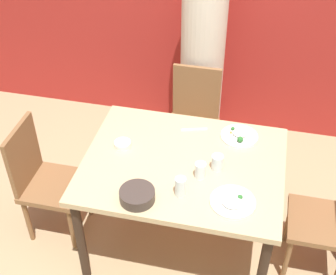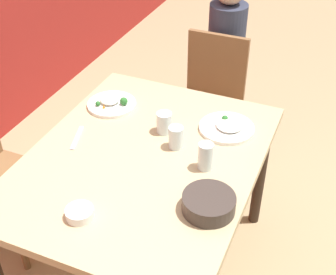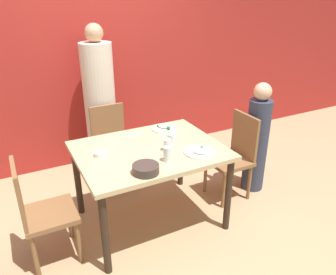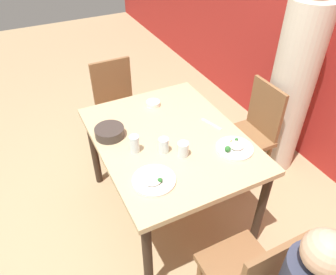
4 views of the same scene
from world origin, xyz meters
name	(u,v)px [view 1 (image 1 of 4)]	position (x,y,z in m)	size (l,w,h in m)	color
ground_plane	(181,240)	(0.00, 0.00, 0.00)	(10.00, 10.00, 0.00)	tan
dining_table	(183,172)	(0.00, 0.00, 0.68)	(1.26, 0.98, 0.77)	tan
chair_adult_spot	(193,119)	(-0.08, 0.83, 0.48)	(0.40, 0.40, 0.90)	brown
chair_child_spot	(333,218)	(0.97, 0.01, 0.48)	(0.40, 0.40, 0.90)	brown
chair_empty_left	(43,178)	(-0.97, -0.06, 0.48)	(0.40, 0.40, 0.90)	brown
person_adult	(202,63)	(-0.08, 1.18, 0.80)	(0.35, 0.35, 1.73)	beige
bowl_curry	(137,195)	(-0.20, -0.37, 0.80)	(0.21, 0.21, 0.07)	#3D332D
plate_rice_adult	(233,202)	(0.34, -0.28, 0.78)	(0.26, 0.26, 0.05)	white
plate_rice_child	(239,136)	(0.32, 0.33, 0.78)	(0.25, 0.25, 0.06)	white
bowl_rice_small	(123,144)	(-0.42, 0.07, 0.79)	(0.11, 0.11, 0.04)	white
glass_water_tall	(200,170)	(0.12, -0.10, 0.82)	(0.07, 0.07, 0.11)	silver
glass_water_short	(180,187)	(0.04, -0.27, 0.83)	(0.06, 0.06, 0.12)	silver
glass_water_center	(217,162)	(0.21, -0.01, 0.82)	(0.07, 0.07, 0.10)	silver
fork_steel	(194,129)	(0.01, 0.34, 0.77)	(0.18, 0.07, 0.01)	silver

